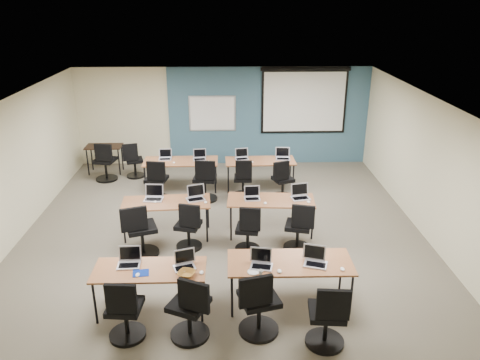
{
  "coord_description": "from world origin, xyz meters",
  "views": [
    {
      "loc": [
        0.1,
        -8.14,
        4.49
      ],
      "look_at": [
        0.34,
        0.4,
        1.09
      ],
      "focal_mm": 35.0,
      "sensor_mm": 36.0,
      "label": 1
    }
  ],
  "objects_px": {
    "training_table_mid_left": "(166,204)",
    "laptop_2": "(261,262)",
    "task_chair_7": "(299,231)",
    "laptop_4": "(154,196)",
    "task_chair_11": "(282,183)",
    "spare_chair_b": "(105,165)",
    "laptop_9": "(200,157)",
    "laptop_8": "(165,157)",
    "task_chair_5": "(189,230)",
    "laptop_6": "(252,196)",
    "laptop_3": "(315,260)",
    "task_chair_9": "(205,183)",
    "training_table_front_right": "(290,264)",
    "laptop_5": "(196,196)",
    "task_chair_8": "(157,184)",
    "training_table_back_left": "(181,162)",
    "training_table_mid_right": "(271,202)",
    "training_table_back_right": "(260,162)",
    "laptop_0": "(129,260)",
    "spare_chair_a": "(134,163)",
    "laptop_7": "(300,195)",
    "task_chair_10": "(243,181)",
    "task_chair_4": "(140,234)",
    "projector_screen": "(304,97)",
    "task_chair_0": "(125,314)",
    "task_chair_1": "(190,313)",
    "task_chair_2": "(258,308)",
    "utility_table": "(104,149)",
    "training_table_front_left": "(150,272)",
    "task_chair_6": "(248,233)",
    "laptop_10": "(242,156)",
    "laptop_1": "(185,263)"
  },
  "relations": [
    {
      "from": "training_table_mid_left",
      "to": "laptop_2",
      "type": "bearing_deg",
      "value": -58.03
    },
    {
      "from": "task_chair_7",
      "to": "laptop_4",
      "type": "bearing_deg",
      "value": 177.67
    },
    {
      "from": "task_chair_7",
      "to": "task_chair_11",
      "type": "relative_size",
      "value": 1.03
    },
    {
      "from": "spare_chair_b",
      "to": "laptop_9",
      "type": "bearing_deg",
      "value": -0.04
    },
    {
      "from": "laptop_2",
      "to": "laptop_8",
      "type": "xyz_separation_m",
      "value": [
        -2.01,
        4.9,
        -0.0
      ]
    },
    {
      "from": "task_chair_5",
      "to": "laptop_6",
      "type": "xyz_separation_m",
      "value": [
        1.21,
        0.66,
        0.39
      ]
    },
    {
      "from": "laptop_3",
      "to": "task_chair_9",
      "type": "bearing_deg",
      "value": 132.6
    },
    {
      "from": "training_table_front_right",
      "to": "laptop_5",
      "type": "height_order",
      "value": "laptop_5"
    },
    {
      "from": "laptop_2",
      "to": "laptop_6",
      "type": "height_order",
      "value": "laptop_2"
    },
    {
      "from": "task_chair_8",
      "to": "training_table_back_left",
      "type": "bearing_deg",
      "value": 64.03
    },
    {
      "from": "training_table_mid_right",
      "to": "task_chair_7",
      "type": "distance_m",
      "value": 0.89
    },
    {
      "from": "laptop_3",
      "to": "laptop_2",
      "type": "bearing_deg",
      "value": -159.13
    },
    {
      "from": "training_table_back_right",
      "to": "laptop_0",
      "type": "xyz_separation_m",
      "value": [
        -2.28,
        -4.64,
        0.11
      ]
    },
    {
      "from": "laptop_5",
      "to": "task_chair_8",
      "type": "distance_m",
      "value": 1.92
    },
    {
      "from": "task_chair_9",
      "to": "spare_chair_a",
      "type": "height_order",
      "value": "task_chair_9"
    },
    {
      "from": "laptop_7",
      "to": "training_table_back_left",
      "type": "bearing_deg",
      "value": 126.85
    },
    {
      "from": "task_chair_11",
      "to": "task_chair_10",
      "type": "bearing_deg",
      "value": 150.95
    },
    {
      "from": "laptop_2",
      "to": "laptop_7",
      "type": "distance_m",
      "value": 2.65
    },
    {
      "from": "task_chair_4",
      "to": "task_chair_10",
      "type": "relative_size",
      "value": 1.1
    },
    {
      "from": "spare_chair_a",
      "to": "projector_screen",
      "type": "bearing_deg",
      "value": -3.37
    },
    {
      "from": "task_chair_4",
      "to": "training_table_front_right",
      "type": "bearing_deg",
      "value": -48.67
    },
    {
      "from": "task_chair_0",
      "to": "task_chair_5",
      "type": "distance_m",
      "value": 2.57
    },
    {
      "from": "laptop_9",
      "to": "task_chair_10",
      "type": "height_order",
      "value": "laptop_9"
    },
    {
      "from": "spare_chair_a",
      "to": "task_chair_8",
      "type": "bearing_deg",
      "value": -77.49
    },
    {
      "from": "task_chair_1",
      "to": "task_chair_2",
      "type": "height_order",
      "value": "task_chair_2"
    },
    {
      "from": "laptop_9",
      "to": "spare_chair_b",
      "type": "height_order",
      "value": "spare_chair_b"
    },
    {
      "from": "training_table_mid_right",
      "to": "task_chair_11",
      "type": "distance_m",
      "value": 1.77
    },
    {
      "from": "laptop_6",
      "to": "utility_table",
      "type": "relative_size",
      "value": 0.33
    },
    {
      "from": "training_table_front_left",
      "to": "training_table_mid_right",
      "type": "xyz_separation_m",
      "value": [
        2.01,
        2.44,
        0.0
      ]
    },
    {
      "from": "task_chair_4",
      "to": "task_chair_9",
      "type": "height_order",
      "value": "task_chair_4"
    },
    {
      "from": "task_chair_6",
      "to": "task_chair_0",
      "type": "bearing_deg",
      "value": -118.09
    },
    {
      "from": "laptop_6",
      "to": "laptop_10",
      "type": "distance_m",
      "value": 2.41
    },
    {
      "from": "projector_screen",
      "to": "task_chair_4",
      "type": "bearing_deg",
      "value": -126.45
    },
    {
      "from": "training_table_front_left",
      "to": "laptop_1",
      "type": "height_order",
      "value": "laptop_1"
    },
    {
      "from": "training_table_front_right",
      "to": "training_table_mid_right",
      "type": "xyz_separation_m",
      "value": [
        -0.08,
        2.3,
        -0.01
      ]
    },
    {
      "from": "laptop_5",
      "to": "task_chair_9",
      "type": "xyz_separation_m",
      "value": [
        0.11,
        1.54,
        -0.36
      ]
    },
    {
      "from": "laptop_9",
      "to": "task_chair_11",
      "type": "height_order",
      "value": "laptop_9"
    },
    {
      "from": "task_chair_11",
      "to": "spare_chair_a",
      "type": "bearing_deg",
      "value": 136.89
    },
    {
      "from": "task_chair_4",
      "to": "task_chair_11",
      "type": "relative_size",
      "value": 1.09
    },
    {
      "from": "laptop_0",
      "to": "utility_table",
      "type": "bearing_deg",
      "value": 104.56
    },
    {
      "from": "task_chair_5",
      "to": "task_chair_9",
      "type": "height_order",
      "value": "task_chair_9"
    },
    {
      "from": "task_chair_6",
      "to": "utility_table",
      "type": "distance_m",
      "value": 5.64
    },
    {
      "from": "laptop_2",
      "to": "laptop_10",
      "type": "bearing_deg",
      "value": 103.34
    },
    {
      "from": "laptop_7",
      "to": "laptop_9",
      "type": "height_order",
      "value": "laptop_7"
    },
    {
      "from": "training_table_front_right",
      "to": "task_chair_4",
      "type": "bearing_deg",
      "value": 150.14
    },
    {
      "from": "training_table_mid_left",
      "to": "training_table_front_left",
      "type": "bearing_deg",
      "value": -92.8
    },
    {
      "from": "task_chair_2",
      "to": "task_chair_9",
      "type": "height_order",
      "value": "task_chair_2"
    },
    {
      "from": "laptop_3",
      "to": "task_chair_7",
      "type": "height_order",
      "value": "task_chair_7"
    },
    {
      "from": "task_chair_1",
      "to": "spare_chair_b",
      "type": "bearing_deg",
      "value": 137.82
    },
    {
      "from": "laptop_3",
      "to": "task_chair_8",
      "type": "distance_m",
      "value": 5.0
    }
  ]
}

